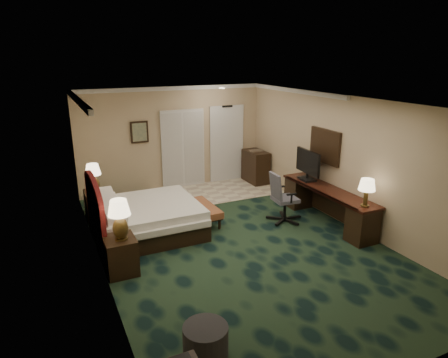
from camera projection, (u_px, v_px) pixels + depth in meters
name	position (u px, v px, depth m)	size (l,w,h in m)	color
floor	(237.00, 243.00, 7.72)	(5.00, 7.50, 0.00)	black
ceiling	(238.00, 102.00, 6.91)	(5.00, 7.50, 0.00)	white
wall_back	(173.00, 138.00, 10.55)	(5.00, 0.00, 2.70)	tan
wall_front	(404.00, 273.00, 4.07)	(5.00, 0.00, 2.70)	tan
wall_left	(97.00, 196.00, 6.30)	(0.00, 7.50, 2.70)	tan
wall_right	(344.00, 161.00, 8.32)	(0.00, 7.50, 2.70)	tan
crown_molding	(238.00, 104.00, 6.92)	(5.00, 7.50, 0.10)	silver
tile_patch	(218.00, 191.00, 10.58)	(3.20, 1.70, 0.01)	#B8A68F
headboard	(95.00, 212.00, 7.38)	(0.12, 2.00, 1.40)	#4E0908
entry_door	(227.00, 144.00, 11.24)	(1.02, 0.06, 2.18)	silver
closet_doors	(183.00, 149.00, 10.71)	(1.20, 0.06, 2.10)	#B8B4AE
wall_art	(139.00, 132.00, 10.08)	(0.45, 0.06, 0.55)	#55665A
wall_mirror	(325.00, 146.00, 8.77)	(0.05, 0.95, 0.75)	white
bed	(149.00, 219.00, 8.05)	(1.97, 1.83, 0.62)	silver
nightstand_near	(121.00, 255.00, 6.59)	(0.49, 0.57, 0.62)	black
nightstand_far	(97.00, 204.00, 8.84)	(0.48, 0.56, 0.61)	black
lamp_near	(120.00, 220.00, 6.37)	(0.36, 0.36, 0.68)	black
lamp_far	(94.00, 178.00, 8.62)	(0.34, 0.34, 0.63)	black
bed_bench	(204.00, 213.00, 8.62)	(0.40, 1.15, 0.39)	brown
ottoman	(206.00, 341.00, 4.79)	(0.55, 0.55, 0.39)	#2B2B2C
desk	(327.00, 206.00, 8.55)	(0.56, 2.60, 0.75)	black
tv	(308.00, 165.00, 8.95)	(0.07, 0.89, 0.69)	black
desk_lamp	(366.00, 193.00, 7.41)	(0.31, 0.31, 0.55)	black
desk_chair	(285.00, 197.00, 8.56)	(0.64, 0.60, 1.10)	#484753
minibar	(256.00, 167.00, 11.24)	(0.47, 0.85, 0.90)	black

